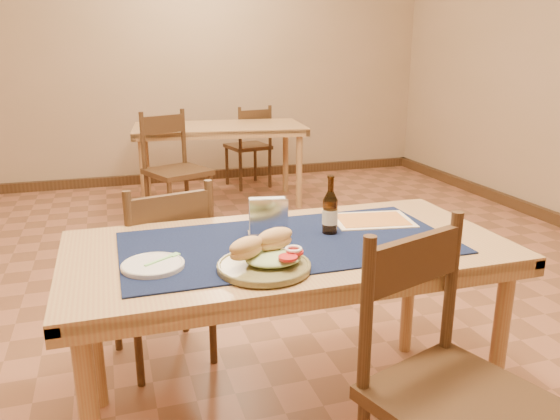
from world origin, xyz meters
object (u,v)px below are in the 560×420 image
object	(u,v)px
back_table	(219,134)
sandwich_plate	(266,259)
chair_main_far	(163,270)
main_table	(288,264)
beer_bottle	(330,212)
chair_main_near	(448,387)
napkin_holder	(268,217)

from	to	relation	value
back_table	sandwich_plate	bearing A→B (deg)	-98.98
chair_main_far	sandwich_plate	distance (m)	0.90
main_table	beer_bottle	distance (m)	0.26
chair_main_far	chair_main_near	size ratio (longest dim) A/B	0.94
beer_bottle	chair_main_near	bearing A→B (deg)	-82.23
chair_main_near	napkin_holder	xyz separation A→B (m)	(-0.32, 0.75, 0.32)
beer_bottle	back_table	bearing A→B (deg)	86.17
chair_main_far	chair_main_near	bearing A→B (deg)	-60.40
main_table	beer_bottle	world-z (taller)	beer_bottle
main_table	back_table	xyz separation A→B (m)	(0.40, 3.24, 0.00)
main_table	beer_bottle	xyz separation A→B (m)	(0.18, 0.05, 0.17)
main_table	chair_main_far	distance (m)	0.74
main_table	napkin_holder	world-z (taller)	napkin_holder
chair_main_near	sandwich_plate	bearing A→B (deg)	135.51
chair_main_near	beer_bottle	world-z (taller)	beer_bottle
chair_main_near	napkin_holder	distance (m)	0.88
chair_main_near	back_table	bearing A→B (deg)	88.22
sandwich_plate	back_table	bearing A→B (deg)	81.02
back_table	napkin_holder	bearing A→B (deg)	-97.99
main_table	sandwich_plate	size ratio (longest dim) A/B	5.27
main_table	napkin_holder	xyz separation A→B (m)	(-0.04, 0.12, 0.15)
chair_main_far	beer_bottle	bearing A→B (deg)	-41.62
sandwich_plate	napkin_holder	distance (m)	0.35
chair_main_far	sandwich_plate	size ratio (longest dim) A/B	2.94
napkin_holder	main_table	bearing A→B (deg)	-71.86
main_table	back_table	size ratio (longest dim) A/B	0.98
back_table	chair_main_far	bearing A→B (deg)	-106.90
chair_main_far	chair_main_near	xyz separation A→B (m)	(0.69, -1.21, 0.03)
sandwich_plate	napkin_holder	world-z (taller)	napkin_holder
main_table	napkin_holder	bearing A→B (deg)	108.14
main_table	back_table	distance (m)	3.27
back_table	main_table	bearing A→B (deg)	-97.00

